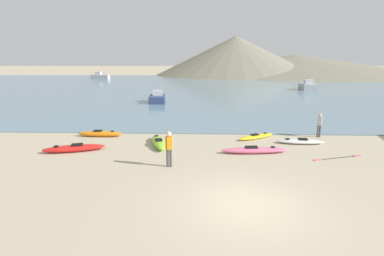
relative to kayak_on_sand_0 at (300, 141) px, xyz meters
The scene contains 16 objects.
ground_plane 8.75m from the kayak_on_sand_0, 119.07° to the right, with size 400.00×400.00×0.00m, color tan.
bay_water 37.25m from the kayak_on_sand_0, 96.55° to the left, with size 160.00×70.00×0.06m, color slate.
far_hill_left 76.87m from the kayak_on_sand_0, 86.92° to the left, with size 48.25×48.25×11.52m, color gray.
far_hill_midleft 89.92m from the kayak_on_sand_0, 73.71° to the left, with size 79.42×79.42×6.23m, color gray.
kayak_on_sand_0 is the anchor object (origin of this frame).
kayak_on_sand_1 8.23m from the kayak_on_sand_0, behind, with size 1.48×3.11×0.39m.
kayak_on_sand_2 12.67m from the kayak_on_sand_0, behind, with size 3.26×1.65×0.40m.
kayak_on_sand_3 2.59m from the kayak_on_sand_0, 155.70° to the left, with size 2.57×1.95×0.29m.
kayak_on_sand_4 12.23m from the kayak_on_sand_0, behind, with size 2.88×0.64×0.41m.
kayak_on_sand_5 3.53m from the kayak_on_sand_0, 147.30° to the right, with size 3.55×0.93×0.36m.
person_near_foreground 8.32m from the kayak_on_sand_0, 150.54° to the right, with size 0.33×0.26×1.65m.
person_near_waterline 2.32m from the kayak_on_sand_0, 43.57° to the left, with size 0.31×0.25×1.51m.
moored_boat_0 62.32m from the kayak_on_sand_0, 119.04° to the left, with size 4.54×1.97×1.75m.
moored_boat_1 19.39m from the kayak_on_sand_0, 123.72° to the left, with size 1.98×3.30×1.29m.
moored_boat_2 32.62m from the kayak_on_sand_0, 70.76° to the left, with size 2.05×3.14×1.62m.
loose_paddle 2.79m from the kayak_on_sand_0, 68.11° to the right, with size 2.70×1.01×0.03m.
Camera 1 is at (-1.45, -9.33, 4.82)m, focal length 28.00 mm.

